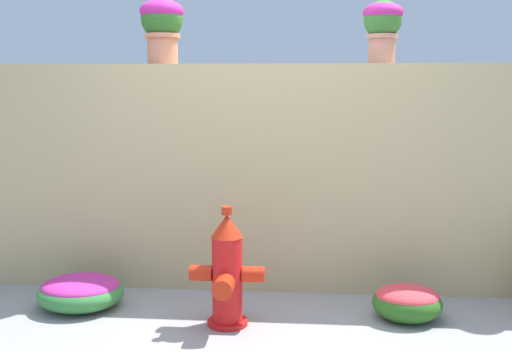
{
  "coord_description": "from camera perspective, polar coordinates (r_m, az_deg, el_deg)",
  "views": [
    {
      "loc": [
        0.3,
        -3.42,
        1.5
      ],
      "look_at": [
        -0.05,
        0.8,
        0.85
      ],
      "focal_mm": 42.86,
      "sensor_mm": 36.0,
      "label": 1
    }
  ],
  "objects": [
    {
      "name": "flower_bush_left",
      "position": [
        4.33,
        -16.05,
        -10.27
      ],
      "size": [
        0.58,
        0.52,
        0.22
      ],
      "color": "#357C39",
      "rests_on": "ground"
    },
    {
      "name": "flower_bush_right",
      "position": [
        4.09,
        13.93,
        -11.27
      ],
      "size": [
        0.44,
        0.4,
        0.23
      ],
      "color": "#2C611E",
      "rests_on": "ground"
    },
    {
      "name": "potted_plant_2",
      "position": [
        4.47,
        11.73,
        13.75
      ],
      "size": [
        0.28,
        0.28,
        0.44
      ],
      "color": "#B87662",
      "rests_on": "stone_wall"
    },
    {
      "name": "stone_wall",
      "position": [
        4.48,
        0.91,
        -0.07
      ],
      "size": [
        5.42,
        0.36,
        1.63
      ],
      "primitive_type": "cube",
      "color": "tan",
      "rests_on": "ground"
    },
    {
      "name": "ground_plane",
      "position": [
        3.75,
        -0.19,
        -14.86
      ],
      "size": [
        24.0,
        24.0,
        0.0
      ],
      "primitive_type": "plane",
      "color": "gray"
    },
    {
      "name": "potted_plant_1",
      "position": [
        4.52,
        -8.77,
        13.94
      ],
      "size": [
        0.31,
        0.31,
        0.47
      ],
      "color": "#C07253",
      "rests_on": "stone_wall"
    },
    {
      "name": "fire_hydrant",
      "position": [
        3.81,
        -2.73,
        -9.09
      ],
      "size": [
        0.47,
        0.37,
        0.75
      ],
      "color": "red",
      "rests_on": "ground"
    }
  ]
}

